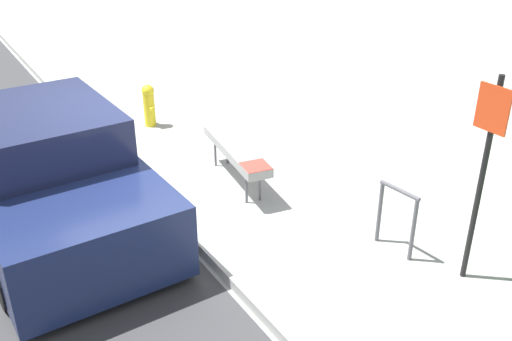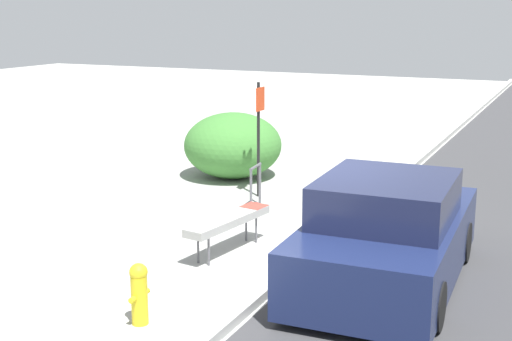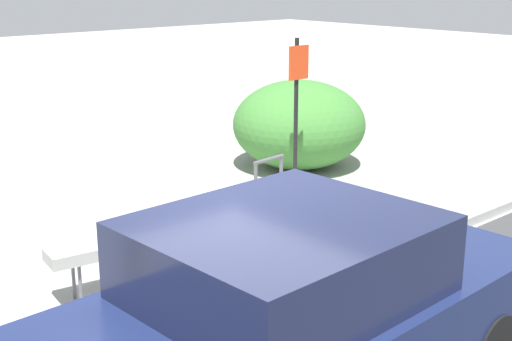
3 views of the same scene
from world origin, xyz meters
TOP-DOWN VIEW (x-y plane):
  - ground_plane at (0.00, 0.00)m, footprint 60.00×60.00m
  - curb at (0.00, 0.00)m, footprint 60.00×0.20m
  - bench at (-0.09, 1.20)m, footprint 1.84×0.62m
  - bike_rack at (2.40, 1.91)m, footprint 0.55×0.10m
  - sign_post at (3.18, 2.20)m, footprint 0.36×0.08m
  - shrub_hedge at (4.47, 3.43)m, footprint 2.20×2.17m
  - parked_car_near at (-0.30, -1.34)m, footprint 4.19×2.02m

SIDE VIEW (x-z plane):
  - ground_plane at x=0.00m, z-range 0.00..0.00m
  - curb at x=0.00m, z-range 0.00..0.13m
  - bike_rack at x=2.40m, z-range 0.09..0.91m
  - bench at x=-0.09m, z-range 0.21..0.80m
  - parked_car_near at x=-0.30m, z-range -0.08..1.44m
  - shrub_hedge at x=4.47m, z-range 0.00..1.46m
  - sign_post at x=3.18m, z-range 0.23..2.53m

